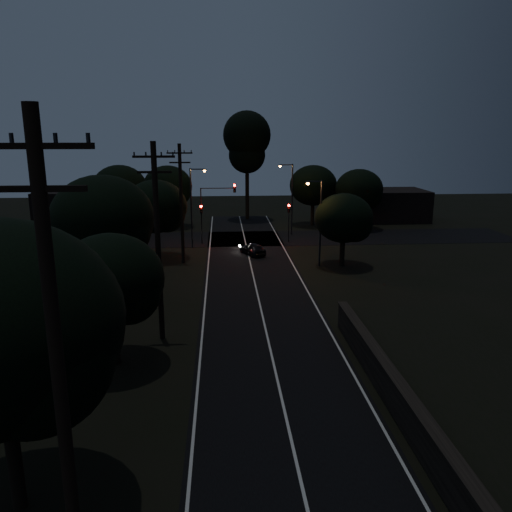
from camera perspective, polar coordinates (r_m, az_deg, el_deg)
road_surface at (r=44.52m, az=-0.64°, el=-0.90°), size 60.00×70.00×0.03m
utility_pole_near at (r=11.66m, az=-21.53°, el=-13.61°), size 2.20×0.30×12.00m
utility_pole_mid at (r=27.65m, az=-11.17°, el=1.80°), size 2.20×0.30×11.00m
utility_pole_far at (r=44.37m, az=-8.53°, el=6.11°), size 2.20×0.30×10.50m
tree_left_a at (r=16.01m, az=-26.85°, el=-7.75°), size 7.25×7.25×9.17m
tree_left_b at (r=25.32m, az=-15.93°, el=-2.85°), size 5.28×5.28×6.71m
tree_left_c at (r=35.05m, az=-16.75°, el=3.85°), size 6.90×6.90×8.72m
tree_left_d at (r=46.57m, az=-11.16°, el=5.41°), size 5.73×5.73×7.27m
tree_far_nw at (r=62.38m, az=-9.86°, el=7.73°), size 5.93×5.93×7.52m
tree_far_w at (r=59.13m, az=-15.11°, el=7.36°), size 6.16×6.16×7.86m
tree_far_ne at (r=63.16m, az=6.76°, el=7.89°), size 5.92×5.92×7.48m
tree_far_e at (r=61.43m, az=11.89°, el=7.35°), size 5.67×5.67×7.19m
tree_right_a at (r=43.70m, az=10.23°, el=4.13°), size 5.01×5.01×6.37m
tall_pine at (r=66.93m, az=-1.04°, el=12.94°), size 6.24×6.24×14.17m
building_left at (r=66.82m, az=-19.23°, el=5.26°), size 10.00×8.00×4.40m
building_right at (r=69.28m, az=15.06°, el=5.68°), size 9.00×7.00×4.00m
signal_left at (r=52.57m, az=-6.26°, el=4.48°), size 0.28×0.35×4.10m
signal_right at (r=53.01m, az=3.76°, el=4.61°), size 0.28×0.35×4.10m
signal_mast at (r=52.31m, az=-4.45°, el=6.14°), size 3.70×0.35×6.25m
streetlight_a at (r=50.37m, az=-7.20°, el=6.11°), size 1.66×0.26×8.00m
streetlight_b at (r=56.79m, az=3.96°, el=7.07°), size 1.66×0.26×8.00m
streetlight_c at (r=43.24m, az=7.19°, el=4.43°), size 1.46×0.26×7.50m
car at (r=47.71m, az=-0.38°, el=0.83°), size 2.64×3.71×1.17m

